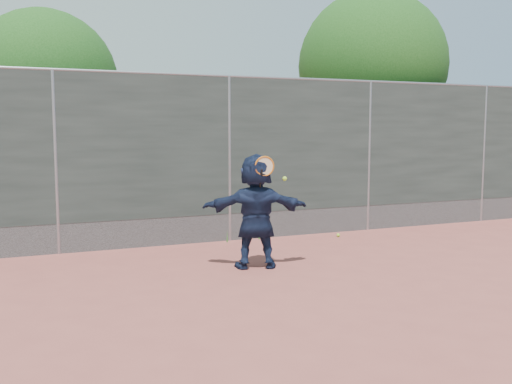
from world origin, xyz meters
name	(u,v)px	position (x,y,z in m)	size (l,w,h in m)	color
ground	(322,289)	(0.00, 0.00, 0.00)	(80.00, 80.00, 0.00)	#9E4C42
player	(256,211)	(-0.34, 1.39, 0.85)	(1.57, 0.50, 1.70)	#151F3B
ball_ground	(338,235)	(2.04, 3.03, 0.03)	(0.07, 0.07, 0.07)	#ABE332
fence	(229,155)	(0.00, 3.50, 1.58)	(20.00, 0.06, 3.03)	#38423D
swing_action	(266,169)	(-0.26, 1.20, 1.48)	(0.53, 0.15, 0.51)	#C45F12
tree_right	(377,70)	(4.68, 5.75, 3.49)	(3.78, 3.60, 5.39)	#382314
tree_left	(52,87)	(-2.85, 6.55, 2.94)	(3.15, 3.00, 4.53)	#382314
weed_clump	(247,233)	(0.29, 3.38, 0.13)	(0.68, 0.07, 0.30)	#387226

